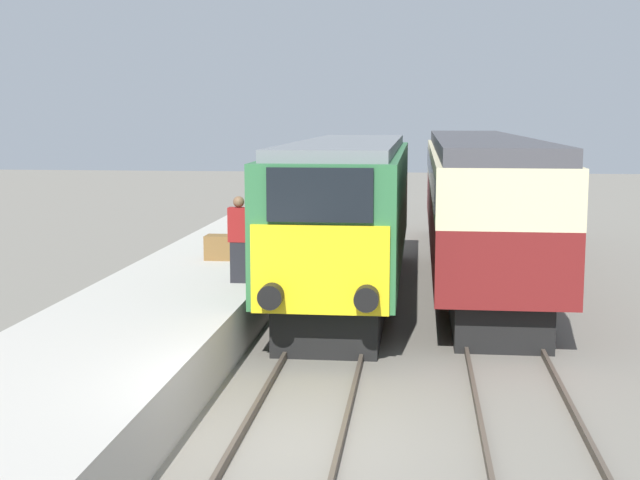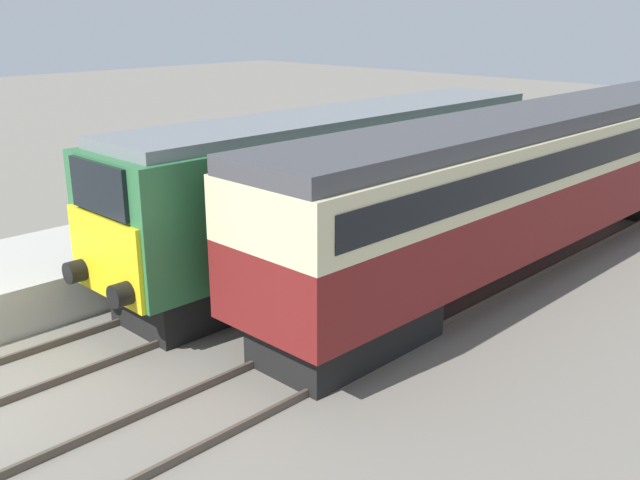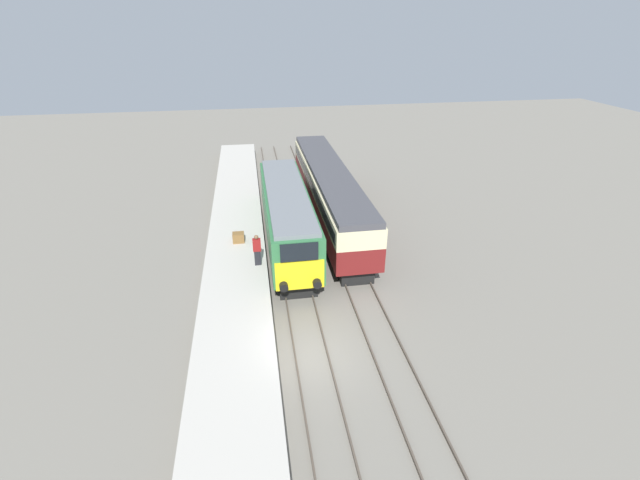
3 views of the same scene
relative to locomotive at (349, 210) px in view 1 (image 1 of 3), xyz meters
name	(u,v)px [view 1 (image 1 of 3)]	position (x,y,z in m)	size (l,w,h in m)	color
ground_plane	(288,449)	(0.00, -10.56, -2.17)	(120.00, 120.00, 0.00)	slate
platform_left	(196,293)	(-3.30, -2.56, -1.67)	(3.50, 50.00, 1.01)	#B7B2A8
rails_near_track	(326,349)	(0.00, -5.56, -2.10)	(1.51, 60.00, 0.14)	#4C4238
rails_far_track	(506,355)	(3.40, -5.56, -2.10)	(1.50, 60.00, 0.14)	#4C4238
locomotive	(349,210)	(0.00, 0.00, 0.00)	(2.70, 13.65, 3.91)	black
passenger_carriage	(478,190)	(3.40, 3.68, 0.22)	(2.75, 18.82, 3.94)	black
person_on_platform	(239,239)	(-2.03, -3.81, -0.24)	(0.44, 0.26, 1.84)	black
luggage_crate	(220,247)	(-3.11, -0.87, -0.86)	(0.70, 0.56, 0.60)	brown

